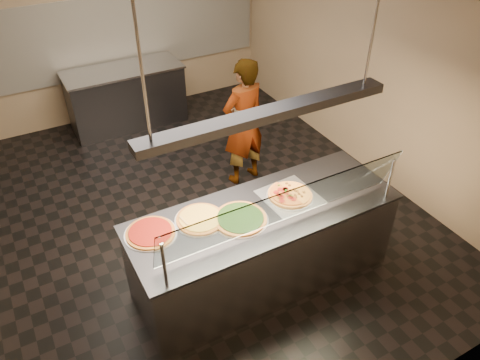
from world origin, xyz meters
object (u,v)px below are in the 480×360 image
half_pizza_pepperoni (281,197)px  worker (243,123)px  pizza_spinach (240,218)px  serving_counter (263,246)px  pizza_tomato (150,233)px  perforated_tray (290,196)px  prep_table (126,97)px  pizza_spatula (190,222)px  sneeze_guard (287,206)px  half_pizza_sausage (298,191)px  pizza_cheese (200,218)px  heat_lamp_housing (268,114)px

half_pizza_pepperoni → worker: 1.69m
pizza_spinach → serving_counter: bearing=1.4°
half_pizza_pepperoni → pizza_tomato: 1.28m
perforated_tray → worker: bearing=76.6°
prep_table → worker: 2.42m
pizza_spatula → half_pizza_pepperoni: bearing=-5.7°
serving_counter → prep_table: (-0.16, 3.89, 0.00)m
sneeze_guard → prep_table: bearing=92.2°
pizza_spinach → pizza_spatula: bearing=159.8°
half_pizza_pepperoni → worker: bearing=73.2°
pizza_spatula → worker: size_ratio=0.14×
sneeze_guard → perforated_tray: bearing=51.4°
perforated_tray → half_pizza_sausage: bearing=0.4°
worker → pizza_cheese: bearing=40.0°
sneeze_guard → pizza_spatula: (-0.70, 0.50, -0.27)m
sneeze_guard → pizza_spinach: (-0.27, 0.34, -0.28)m
pizza_cheese → prep_table: size_ratio=0.26×
pizza_cheese → perforated_tray: bearing=-6.9°
sneeze_guard → pizza_spinach: 0.51m
half_pizza_sausage → pizza_tomato: 1.49m
sneeze_guard → heat_lamp_housing: heat_lamp_housing is taller
serving_counter → sneeze_guard: size_ratio=1.10×
sneeze_guard → pizza_tomato: sneeze_guard is taller
half_pizza_sausage → pizza_spinach: size_ratio=0.84×
pizza_spinach → pizza_cheese: (-0.32, 0.18, -0.00)m
prep_table → heat_lamp_housing: (0.16, -3.89, 1.48)m
perforated_tray → half_pizza_sausage: size_ratio=1.24×
sneeze_guard → worker: bearing=70.7°
half_pizza_sausage → pizza_spatula: (-1.12, 0.09, 0.00)m
pizza_spatula → serving_counter: bearing=-12.3°
half_pizza_pepperoni → pizza_tomato: bearing=173.3°
serving_counter → half_pizza_sausage: size_ratio=6.02×
pizza_tomato → prep_table: (0.89, 3.68, -0.48)m
heat_lamp_housing → pizza_cheese: bearing=163.8°
worker → prep_table: bearing=-77.8°
half_pizza_pepperoni → prep_table: size_ratio=0.24×
perforated_tray → pizza_tomato: bearing=173.8°
pizza_spatula → pizza_tomato: bearing=170.6°
serving_counter → perforated_tray: (0.32, 0.06, 0.47)m
serving_counter → sneeze_guard: (0.00, -0.34, 0.76)m
pizza_cheese → pizza_tomato: same height
perforated_tray → prep_table: (-0.49, 3.83, -0.47)m
half_pizza_pepperoni → pizza_spatula: 0.92m
pizza_tomato → pizza_cheese: bearing=-5.0°
half_pizza_sausage → pizza_spatula: 1.13m
perforated_tray → pizza_cheese: pizza_cheese is taller
perforated_tray → pizza_tomato: (-1.38, 0.15, 0.01)m
pizza_spinach → half_pizza_sausage: bearing=5.7°
pizza_spinach → pizza_cheese: bearing=151.2°
half_pizza_sausage → pizza_tomato: (-1.48, 0.15, -0.01)m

